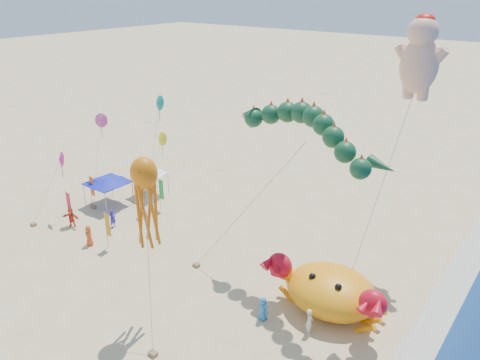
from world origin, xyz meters
name	(u,v)px	position (x,y,z in m)	size (l,w,h in m)	color
ground	(245,280)	(0.00, 0.00, 0.00)	(320.00, 320.00, 0.00)	#D1B784
foam_strip	(415,355)	(12.00, 0.00, 0.01)	(320.00, 320.00, 0.00)	silver
crab_inflatable	(330,290)	(6.26, 0.59, 1.54)	(7.99, 4.93, 3.50)	orange
dragon_kite	(303,134)	(3.06, 1.66, 10.95)	(13.03, 5.05, 12.24)	#103E22
cherub_kite	(420,55)	(7.02, 9.42, 15.09)	(2.49, 7.24, 17.69)	#FFBB9B
octopus_kite	(146,196)	(-2.38, -6.37, 8.27)	(3.65, 3.58, 10.61)	orange
canopy_blue	(107,181)	(-17.47, 1.96, 2.44)	(3.73, 3.73, 2.71)	gray
canopy_white	(149,172)	(-15.99, 5.80, 2.44)	(2.99, 2.99, 2.71)	gray
feather_flags	(108,201)	(-14.71, -0.21, 2.01)	(7.79, 7.27, 3.20)	gray
beachgoers	(137,221)	(-11.63, 0.21, 0.84)	(24.04, 10.95, 1.75)	#2C1FB7
small_kites	(120,139)	(-16.29, 2.95, 6.48)	(6.89, 11.72, 10.40)	#FF1CA1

